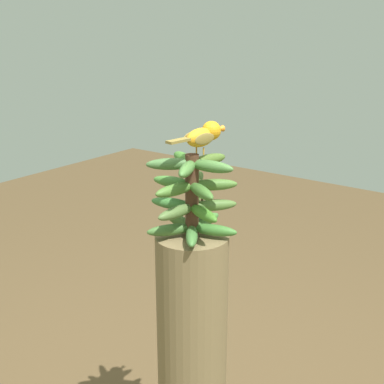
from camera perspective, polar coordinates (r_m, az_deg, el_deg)
The scene contains 3 objects.
banana_tree at distance 1.89m, azimuth -0.00°, elevation -18.82°, with size 0.24×0.24×0.99m, color olive.
banana_bunch at distance 1.60m, azimuth 0.02°, elevation -0.47°, with size 0.29×0.29×0.27m.
perched_bird at distance 1.57m, azimuth 1.36°, elevation 6.39°, with size 0.07×0.23×0.10m.
Camera 1 is at (0.90, -1.22, 1.62)m, focal length 47.79 mm.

